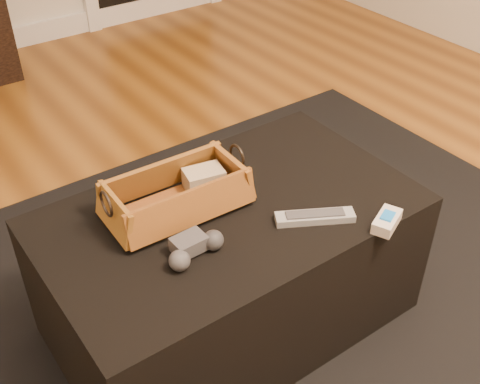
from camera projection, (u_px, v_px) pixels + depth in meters
area_rug at (240, 328)px, 1.81m from camera, size 2.60×2.00×0.01m
ottoman at (230, 267)px, 1.72m from camera, size 1.00×0.60×0.42m
tv_remote at (173, 208)px, 1.56m from camera, size 0.20×0.06×0.02m
cloth_bundle at (204, 179)px, 1.63m from camera, size 0.12×0.09×0.06m
wicker_basket at (177, 196)px, 1.57m from camera, size 0.39×0.21×0.13m
game_controller at (194, 248)px, 1.43m from camera, size 0.16×0.09×0.05m
silver_remote at (315, 217)px, 1.55m from camera, size 0.20×0.14×0.02m
cream_gadget at (387, 221)px, 1.53m from camera, size 0.11×0.09×0.04m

